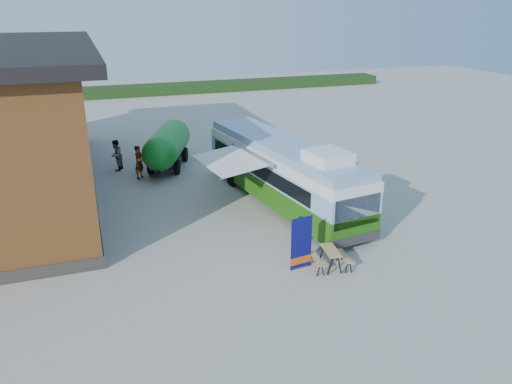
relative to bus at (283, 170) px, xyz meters
name	(u,v)px	position (x,y,z in m)	size (l,w,h in m)	color
ground	(267,243)	(-2.24, -3.84, -1.72)	(100.00, 100.00, 0.00)	#BCB7AD
barn	(2,125)	(-12.74, 6.16, 1.87)	(9.60, 21.20, 7.50)	brown
hedge	(216,86)	(5.76, 34.16, -1.22)	(40.00, 3.00, 1.00)	#264419
bus	(283,170)	(0.00, 0.00, 0.00)	(4.15, 11.96, 3.60)	#377513
awning	(233,157)	(-2.51, -0.01, 0.91)	(2.94, 4.17, 0.50)	white
banner	(301,248)	(-1.79, -6.24, -0.87)	(0.90, 0.27, 2.07)	#0B0C57
picnic_table	(331,254)	(-0.73, -6.60, -1.16)	(1.47, 1.35, 0.75)	tan
person_a	(139,162)	(-6.16, 6.19, -0.77)	(0.69, 0.45, 1.89)	#999999
person_b	(116,155)	(-7.28, 8.12, -0.80)	(0.90, 0.70, 1.85)	#999999
slurry_tanker	(168,145)	(-4.27, 7.71, -0.32)	(3.55, 6.23, 2.43)	#188525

